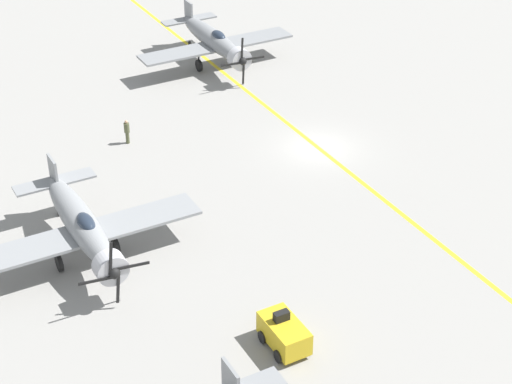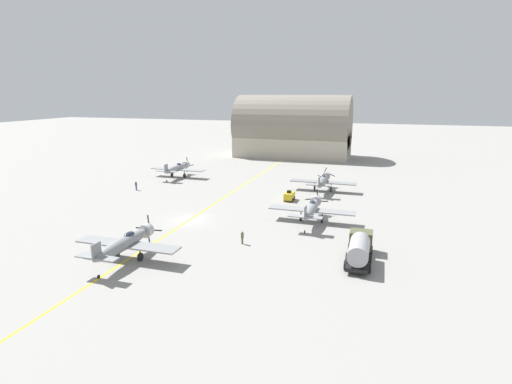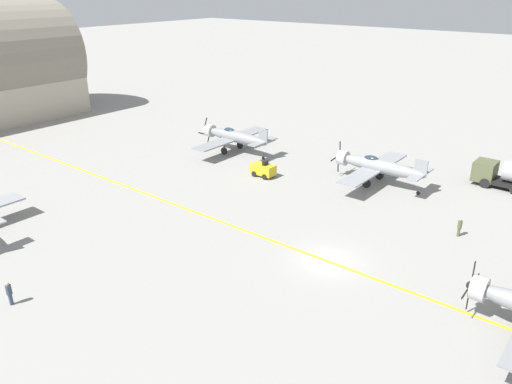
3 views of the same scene
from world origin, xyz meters
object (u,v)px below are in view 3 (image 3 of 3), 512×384
object	(u,v)px
ground_crew_inspecting	(460,227)
airplane_mid_right	(378,166)
tow_tractor	(263,169)
ground_crew_walking	(9,293)
airplane_far_right	(234,136)

from	to	relation	value
ground_crew_inspecting	airplane_mid_right	bearing A→B (deg)	58.72
tow_tractor	ground_crew_inspecting	size ratio (longest dim) A/B	1.61
airplane_mid_right	ground_crew_walking	world-z (taller)	airplane_mid_right
airplane_mid_right	tow_tractor	world-z (taller)	airplane_mid_right
tow_tractor	ground_crew_inspecting	xyz separation A→B (m)	(-0.90, -21.24, 0.09)
ground_crew_walking	ground_crew_inspecting	world-z (taller)	ground_crew_walking
airplane_far_right	ground_crew_inspecting	xyz separation A→B (m)	(-5.31, -29.22, -1.13)
airplane_far_right	ground_crew_walking	bearing A→B (deg)	-153.39
tow_tractor	ground_crew_walking	size ratio (longest dim) A/B	1.54
ground_crew_walking	ground_crew_inspecting	size ratio (longest dim) A/B	1.04
airplane_far_right	ground_crew_inspecting	world-z (taller)	airplane_far_right
airplane_far_right	ground_crew_inspecting	size ratio (longest dim) A/B	7.41
ground_crew_walking	airplane_far_right	bearing A→B (deg)	15.82
airplane_far_right	ground_crew_walking	size ratio (longest dim) A/B	7.11
tow_tractor	ground_crew_walking	distance (m)	28.91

